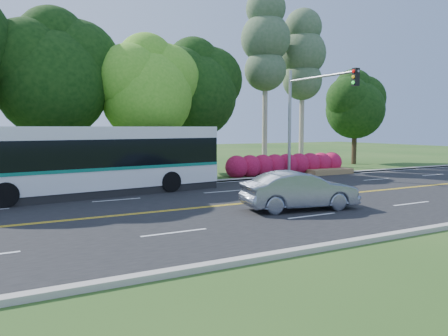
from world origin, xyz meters
name	(u,v)px	position (x,y,z in m)	size (l,w,h in m)	color
ground	(270,201)	(0.00, 0.00, 0.00)	(120.00, 120.00, 0.00)	#214717
road	(270,201)	(0.00, 0.00, 0.01)	(60.00, 14.00, 0.02)	black
curb_north	(202,182)	(0.00, 7.15, 0.07)	(60.00, 0.30, 0.15)	#ABA49A
curb_south	(403,234)	(0.00, -7.15, 0.07)	(60.00, 0.30, 0.15)	#ABA49A
grass_verge	(189,179)	(0.00, 9.00, 0.05)	(60.00, 4.00, 0.10)	#214717
lane_markings	(268,201)	(-0.09, 0.00, 0.02)	(57.60, 13.82, 0.00)	gold
tree_row	(92,72)	(-5.15, 12.13, 6.73)	(44.70, 9.10, 13.84)	black
bougainvillea_hedge	(290,165)	(7.18, 8.15, 0.72)	(9.50, 2.25, 1.50)	maroon
traffic_signal	(308,105)	(6.49, 5.40, 4.67)	(0.42, 6.10, 7.00)	#919499
transit_bus	(92,161)	(-6.64, 5.48, 1.67)	(12.93, 4.16, 3.33)	white
sedan	(300,191)	(-0.12, -2.27, 0.78)	(1.62, 4.64, 1.53)	slate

